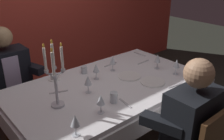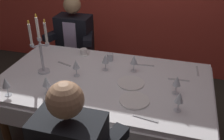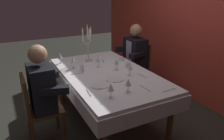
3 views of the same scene
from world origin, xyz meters
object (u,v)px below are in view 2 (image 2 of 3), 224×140
wine_glass_3 (177,81)px  candelabra (40,48)px  wine_glass_2 (46,82)px  coffee_cup_0 (84,52)px  wine_glass_5 (76,64)px  wine_glass_4 (6,83)px  wine_glass_6 (179,98)px  water_tumbler_0 (110,57)px  wine_glass_1 (134,60)px  water_tumbler_1 (70,88)px  dining_table (104,90)px  dinner_plate_1 (131,83)px  dinner_plate_0 (134,100)px  wine_glass_0 (105,59)px  seated_diner_0 (75,36)px

wine_glass_3 → candelabra: bearing=179.2°
wine_glass_2 → coffee_cup_0: 0.78m
wine_glass_5 → wine_glass_4: bearing=-133.3°
wine_glass_6 → water_tumbler_0: size_ratio=2.16×
wine_glass_1 → coffee_cup_0: (-0.59, 0.21, -0.09)m
water_tumbler_1 → wine_glass_2: bearing=-162.6°
wine_glass_4 → water_tumbler_0: size_ratio=2.16×
water_tumbler_0 → coffee_cup_0: (-0.31, 0.06, -0.01)m
wine_glass_5 → water_tumbler_0: size_ratio=2.16×
dining_table → wine_glass_2: bearing=-136.7°
wine_glass_6 → candelabra: bearing=168.9°
coffee_cup_0 → dinner_plate_1: bearing=-35.6°
water_tumbler_0 → wine_glass_3: bearing=-31.4°
candelabra → wine_glass_2: candelabra is taller
dining_table → wine_glass_4: wine_glass_4 is taller
water_tumbler_0 → candelabra: bearing=-143.3°
coffee_cup_0 → water_tumbler_1: bearing=-77.1°
dinner_plate_1 → wine_glass_1: bearing=95.8°
wine_glass_1 → wine_glass_4: same height
wine_glass_3 → wine_glass_6: same height
water_tumbler_1 → candelabra: bearing=146.7°
dinner_plate_0 → wine_glass_6: (0.33, -0.03, 0.11)m
dining_table → candelabra: candelabra is taller
wine_glass_1 → wine_glass_0: bearing=-168.3°
wine_glass_0 → dinner_plate_1: bearing=-31.5°
wine_glass_6 → coffee_cup_0: size_ratio=1.24×
dinner_plate_1 → dinner_plate_0: bearing=-71.6°
wine_glass_2 → water_tumbler_1: wine_glass_2 is taller
wine_glass_1 → wine_glass_6: same height
wine_glass_5 → water_tumbler_1: bearing=-77.2°
wine_glass_1 → seated_diner_0: (-0.89, 0.67, -0.12)m
wine_glass_6 → seated_diner_0: 1.78m
dinner_plate_1 → wine_glass_1: (-0.02, 0.23, 0.11)m
dining_table → dinner_plate_0: dinner_plate_0 is taller
wine_glass_6 → coffee_cup_0: wine_glass_6 is taller
wine_glass_5 → water_tumbler_0: 0.44m
water_tumbler_1 → wine_glass_6: bearing=0.7°
wine_glass_3 → wine_glass_5: bearing=177.3°
wine_glass_4 → seated_diner_0: seated_diner_0 is taller
dinner_plate_1 → wine_glass_5: 0.52m
dinner_plate_1 → wine_glass_6: (0.42, -0.27, 0.11)m
wine_glass_0 → wine_glass_4: 0.89m
candelabra → wine_glass_6: (1.25, -0.24, -0.14)m
wine_glass_0 → wine_glass_6: 0.83m
dining_table → wine_glass_6: (0.67, -0.28, 0.23)m
candelabra → wine_glass_2: (0.21, -0.31, -0.14)m
dinner_plate_0 → seated_diner_0: 1.52m
dinner_plate_1 → water_tumbler_0: bearing=128.6°
dinner_plate_1 → wine_glass_3: wine_glass_3 is taller
dining_table → coffee_cup_0: 0.57m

